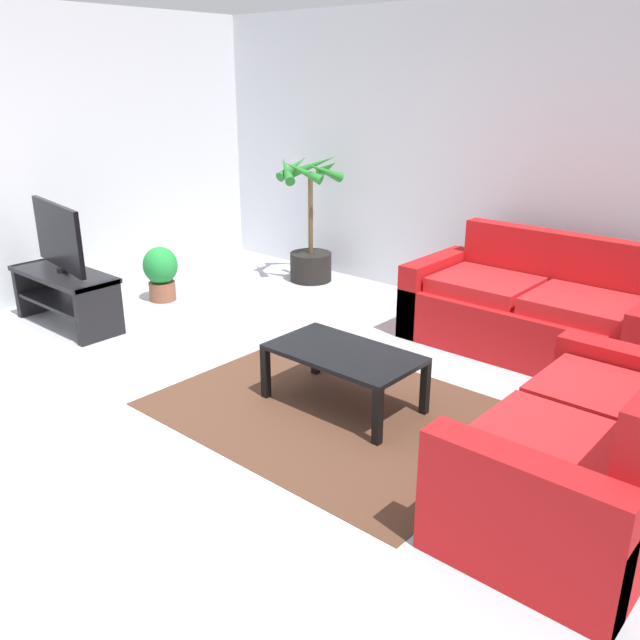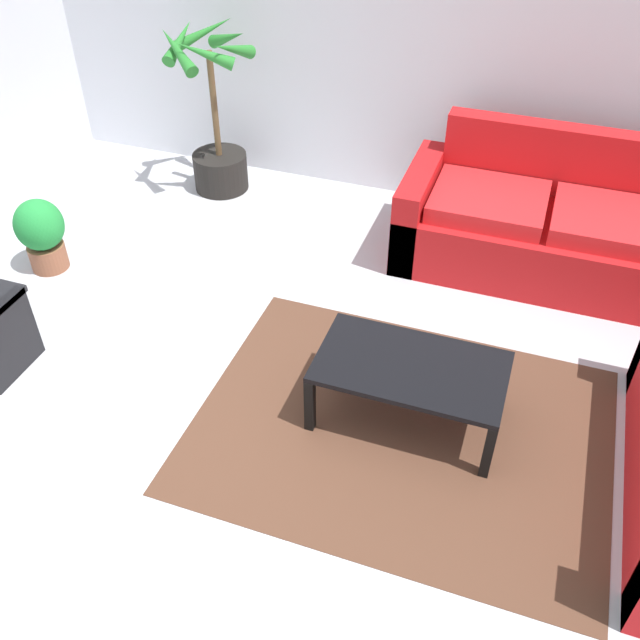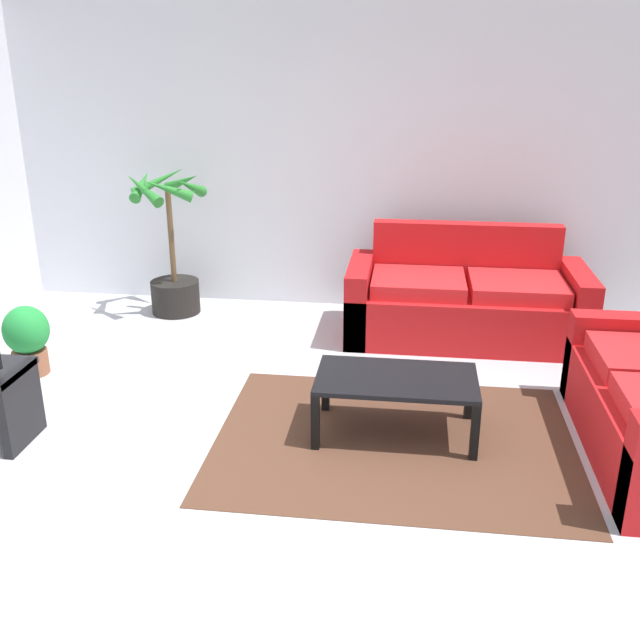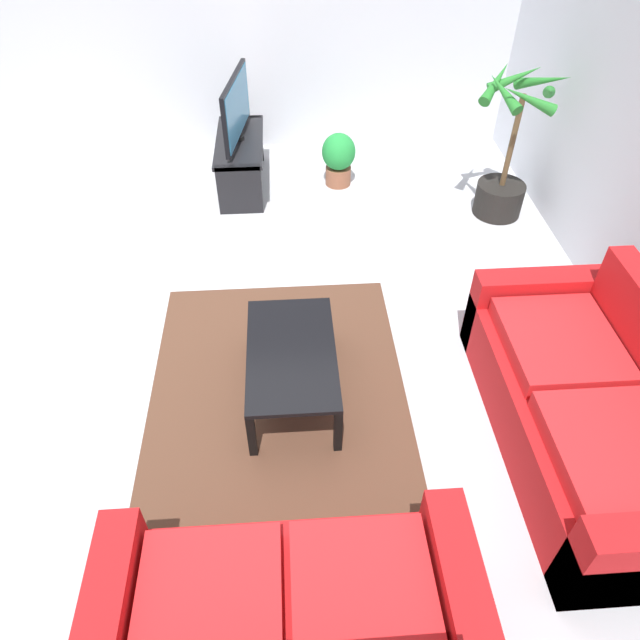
{
  "view_description": "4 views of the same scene",
  "coord_description": "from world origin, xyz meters",
  "px_view_note": "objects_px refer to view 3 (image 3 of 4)",
  "views": [
    {
      "loc": [
        3.15,
        -2.54,
        2.08
      ],
      "look_at": [
        0.3,
        0.72,
        0.48
      ],
      "focal_mm": 37.39,
      "sensor_mm": 36.0,
      "label": 1
    },
    {
      "loc": [
        1.08,
        -2.09,
        2.88
      ],
      "look_at": [
        0.15,
        0.56,
        0.55
      ],
      "focal_mm": 39.25,
      "sensor_mm": 36.0,
      "label": 2
    },
    {
      "loc": [
        0.7,
        -3.43,
        2.24
      ],
      "look_at": [
        0.16,
        0.66,
        0.7
      ],
      "focal_mm": 39.85,
      "sensor_mm": 36.0,
      "label": 3
    },
    {
      "loc": [
        3.17,
        0.56,
        2.99
      ],
      "look_at": [
        0.69,
        0.73,
        0.68
      ],
      "focal_mm": 32.41,
      "sensor_mm": 36.0,
      "label": 4
    }
  ],
  "objects_px": {
    "potted_plant_small": "(27,337)",
    "potted_palm": "(172,262)",
    "coffee_table": "(396,384)",
    "couch_main": "(465,302)"
  },
  "relations": [
    {
      "from": "potted_plant_small",
      "to": "potted_palm",
      "type": "bearing_deg",
      "value": 66.24
    },
    {
      "from": "coffee_table",
      "to": "potted_palm",
      "type": "xyz_separation_m",
      "value": [
        -2.09,
        1.99,
        0.14
      ]
    },
    {
      "from": "coffee_table",
      "to": "potted_plant_small",
      "type": "bearing_deg",
      "value": 168.61
    },
    {
      "from": "coffee_table",
      "to": "potted_palm",
      "type": "relative_size",
      "value": 0.75
    },
    {
      "from": "potted_palm",
      "to": "potted_plant_small",
      "type": "distance_m",
      "value": 1.59
    },
    {
      "from": "potted_palm",
      "to": "potted_plant_small",
      "type": "height_order",
      "value": "potted_palm"
    },
    {
      "from": "couch_main",
      "to": "potted_plant_small",
      "type": "xyz_separation_m",
      "value": [
        -3.25,
        -1.18,
        -0.01
      ]
    },
    {
      "from": "coffee_table",
      "to": "potted_plant_small",
      "type": "relative_size",
      "value": 1.87
    },
    {
      "from": "potted_palm",
      "to": "potted_plant_small",
      "type": "relative_size",
      "value": 2.49
    },
    {
      "from": "coffee_table",
      "to": "potted_plant_small",
      "type": "height_order",
      "value": "potted_plant_small"
    }
  ]
}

